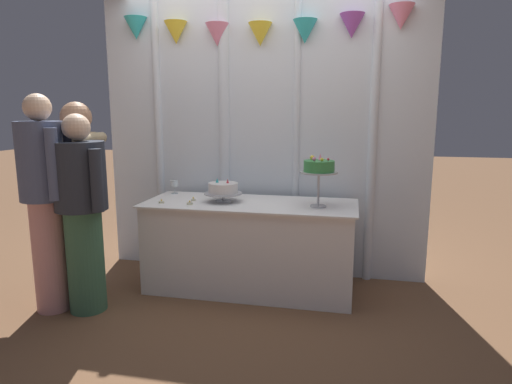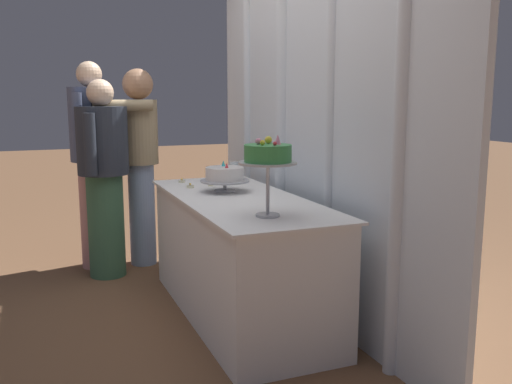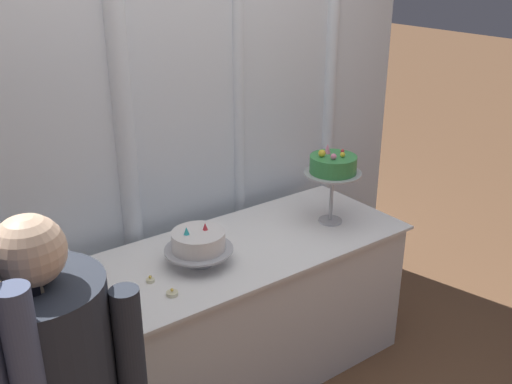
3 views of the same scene
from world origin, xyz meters
The scene contains 12 objects.
ground_plane centered at (0.00, 0.00, 0.00)m, with size 24.00×24.00×0.00m, color brown.
draped_curtain centered at (-0.01, 0.55, 1.43)m, with size 2.95×0.20×2.63m.
cake_table centered at (0.00, 0.10, 0.37)m, with size 1.74×0.70×0.75m.
cake_display_nearleft centered at (-0.22, 0.08, 0.85)m, with size 0.31×0.31×0.20m.
cake_display_nearright centered at (0.56, 0.05, 1.05)m, with size 0.29×0.29×0.41m.
wine_glass centered at (-0.76, 0.34, 0.83)m, with size 0.07×0.07×0.12m.
tealight_far_left centered at (-0.70, -0.07, 0.75)m, with size 0.05×0.05×0.03m.
tealight_near_left centered at (-0.48, 0.07, 0.75)m, with size 0.04×0.04×0.03m.
tealight_near_right centered at (-0.46, -0.08, 0.75)m, with size 0.05×0.05×0.03m.
guest_girl_blue_dress centered at (-1.31, -0.26, 0.89)m, with size 0.42×0.56×1.56m.
guest_man_dark_suit centered at (-1.37, -0.61, 0.88)m, with size 0.47×0.47×1.61m.
guest_man_pink_jacket centered at (-1.11, -0.56, 0.79)m, with size 0.50×0.50×1.47m.
Camera 1 is at (0.81, -3.38, 1.49)m, focal length 31.17 mm.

